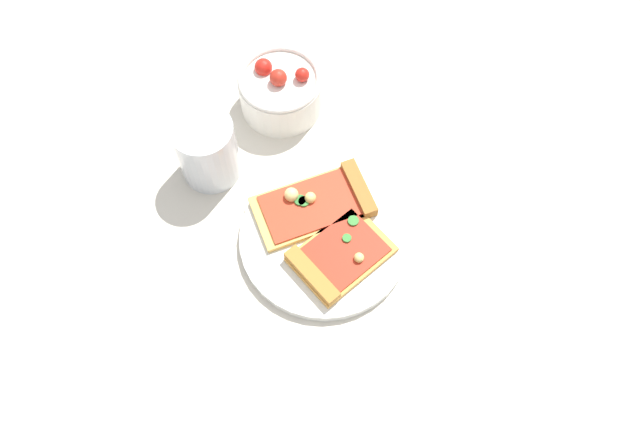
# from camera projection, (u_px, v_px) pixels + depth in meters

# --- Properties ---
(ground_plane) EXTENTS (2.40, 2.40, 0.00)m
(ground_plane) POSITION_uv_depth(u_px,v_px,m) (310.00, 248.00, 0.87)
(ground_plane) COLOR beige
(ground_plane) RESTS_ON ground
(plate) EXTENTS (0.23, 0.23, 0.01)m
(plate) POSITION_uv_depth(u_px,v_px,m) (325.00, 238.00, 0.87)
(plate) COLOR silver
(plate) RESTS_ON ground_plane
(pizza_slice_near) EXTENTS (0.17, 0.17, 0.03)m
(pizza_slice_near) POSITION_uv_depth(u_px,v_px,m) (319.00, 202.00, 0.88)
(pizza_slice_near) COLOR #E5B256
(pizza_slice_near) RESTS_ON plate
(pizza_slice_far) EXTENTS (0.14, 0.15, 0.02)m
(pizza_slice_far) POSITION_uv_depth(u_px,v_px,m) (336.00, 258.00, 0.84)
(pizza_slice_far) COLOR gold
(pizza_slice_far) RESTS_ON plate
(salad_bowl) EXTENTS (0.12, 0.12, 0.08)m
(salad_bowl) POSITION_uv_depth(u_px,v_px,m) (281.00, 90.00, 0.94)
(salad_bowl) COLOR white
(salad_bowl) RESTS_ON ground_plane
(soda_glass) EXTENTS (0.08, 0.08, 0.10)m
(soda_glass) POSITION_uv_depth(u_px,v_px,m) (207.00, 151.00, 0.88)
(soda_glass) COLOR silver
(soda_glass) RESTS_ON ground_plane
(paper_napkin) EXTENTS (0.17, 0.15, 0.00)m
(paper_napkin) POSITION_uv_depth(u_px,v_px,m) (492.00, 419.00, 0.77)
(paper_napkin) COLOR white
(paper_napkin) RESTS_ON ground_plane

